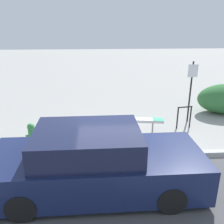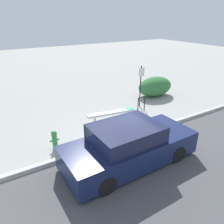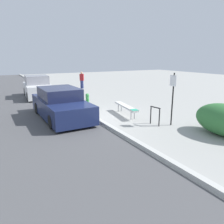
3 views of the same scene
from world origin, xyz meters
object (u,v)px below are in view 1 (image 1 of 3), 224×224
at_px(bike_rack, 184,115).
at_px(parked_car_near, 95,163).
at_px(sign_post, 191,86).
at_px(fire_hydrant, 32,134).
at_px(bench, 129,120).

bearing_deg(bike_rack, parked_car_near, -133.68).
relative_size(sign_post, parked_car_near, 0.49).
xyz_separation_m(bike_rack, parked_car_near, (-3.17, -3.32, 0.17)).
bearing_deg(fire_hydrant, sign_post, 17.48).
bearing_deg(sign_post, fire_hydrant, -162.52).
relative_size(bike_rack, sign_post, 0.36).
bearing_deg(sign_post, bike_rack, -121.40).
height_order(sign_post, parked_car_near, sign_post).
xyz_separation_m(bench, fire_hydrant, (-3.08, -0.87, -0.05)).
bearing_deg(parked_car_near, bench, 68.77).
relative_size(bench, parked_car_near, 0.51).
bearing_deg(bike_rack, sign_post, 58.60).
xyz_separation_m(sign_post, parked_car_near, (-3.54, -3.92, -0.71)).
relative_size(bench, sign_post, 1.05).
xyz_separation_m(bench, parked_car_near, (-1.15, -3.08, 0.21)).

